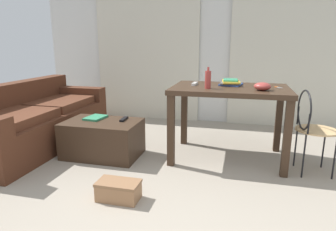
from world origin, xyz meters
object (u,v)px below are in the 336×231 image
(shoebox, at_px, (119,190))
(tv_remote_primary, at_px, (124,119))
(craft_table, at_px, (230,98))
(coffee_table, at_px, (103,139))
(tv_remote_on_table, at_px, (195,84))
(magazine, at_px, (95,118))
(book_stack, at_px, (231,82))
(bowl, at_px, (262,86))
(scissors, at_px, (277,87))
(bottle_near, at_px, (208,80))
(wire_chair, at_px, (311,123))
(couch, at_px, (34,122))

(shoebox, bearing_deg, tv_remote_primary, 109.35)
(craft_table, height_order, tv_remote_primary, craft_table)
(coffee_table, height_order, tv_remote_on_table, tv_remote_on_table)
(tv_remote_on_table, relative_size, magazine, 0.68)
(tv_remote_on_table, bearing_deg, magazine, -164.38)
(coffee_table, distance_m, shoebox, 1.03)
(craft_table, distance_m, book_stack, 0.20)
(tv_remote_on_table, bearing_deg, bowl, -13.81)
(craft_table, bearing_deg, tv_remote_primary, -171.68)
(tv_remote_on_table, distance_m, magazine, 1.20)
(craft_table, relative_size, bowl, 7.47)
(book_stack, bearing_deg, bowl, -43.07)
(book_stack, bearing_deg, scissors, -5.86)
(tv_remote_primary, bearing_deg, craft_table, 4.15)
(bowl, height_order, book_stack, bowl)
(bottle_near, xyz_separation_m, shoebox, (-0.59, -0.96, -0.81))
(tv_remote_on_table, distance_m, shoebox, 1.46)
(coffee_table, height_order, scissors, scissors)
(wire_chair, bearing_deg, tv_remote_primary, 179.14)
(couch, xyz_separation_m, coffee_table, (0.98, -0.12, -0.10))
(wire_chair, xyz_separation_m, scissors, (-0.30, 0.28, 0.29))
(coffee_table, bearing_deg, couch, 173.03)
(magazine, distance_m, shoebox, 1.22)
(scissors, bearing_deg, bowl, -124.28)
(book_stack, bearing_deg, couch, -172.86)
(bowl, distance_m, shoebox, 1.67)
(coffee_table, distance_m, craft_table, 1.47)
(book_stack, distance_m, tv_remote_primary, 1.26)
(wire_chair, height_order, tv_remote_on_table, same)
(wire_chair, height_order, bottle_near, bottle_near)
(book_stack, relative_size, magazine, 1.19)
(scissors, bearing_deg, book_stack, 174.14)
(wire_chair, bearing_deg, craft_table, 165.75)
(scissors, bearing_deg, shoebox, -136.56)
(tv_remote_primary, bearing_deg, bottle_near, -4.75)
(couch, distance_m, scissors, 2.88)
(wire_chair, distance_m, magazine, 2.27)
(bowl, relative_size, shoebox, 0.47)
(bottle_near, relative_size, bowl, 1.33)
(bowl, bearing_deg, craft_table, 152.59)
(bowl, distance_m, book_stack, 0.43)
(bowl, distance_m, tv_remote_primary, 1.52)
(wire_chair, bearing_deg, bowl, 175.77)
(tv_remote_primary, bearing_deg, couch, 175.46)
(craft_table, bearing_deg, magazine, -172.78)
(couch, distance_m, magazine, 0.86)
(scissors, xyz_separation_m, tv_remote_primary, (-1.63, -0.25, -0.39))
(bowl, bearing_deg, book_stack, 136.93)
(scissors, distance_m, shoebox, 1.92)
(couch, bearing_deg, scissors, 4.93)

